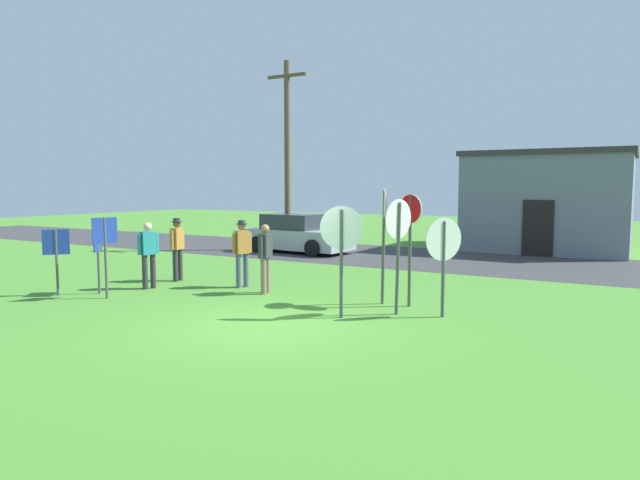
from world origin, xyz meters
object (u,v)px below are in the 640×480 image
utility_pole (287,152)px  stop_sign_nearest (341,241)px  person_in_blue (265,255)px  person_on_left (177,245)px  info_panel_leftmost (98,248)px  info_panel_middle (56,250)px  stop_sign_center_cluster (384,228)px  info_panel_rightmost (105,243)px  person_with_sunhat (242,248)px  person_in_dark_shirt (148,252)px  stop_sign_leaning_left (444,250)px  stop_sign_low_front (410,232)px  parked_car_on_street (297,235)px  stop_sign_leaning_right (398,235)px

utility_pole → stop_sign_nearest: size_ratio=3.44×
utility_pole → person_in_blue: 10.14m
person_on_left → person_in_blue: bearing=-5.5°
info_panel_leftmost → info_panel_middle: info_panel_leftmost is taller
stop_sign_center_cluster → info_panel_rightmost: stop_sign_center_cluster is taller
person_with_sunhat → person_on_left: bearing=-177.5°
person_in_dark_shirt → stop_sign_leaning_left: bearing=4.9°
person_on_left → info_panel_leftmost: bearing=-97.8°
person_in_blue → info_panel_middle: 4.96m
utility_pole → stop_sign_low_front: 11.86m
parked_car_on_street → info_panel_rightmost: bearing=-83.8°
stop_sign_nearest → person_in_dark_shirt: 5.79m
person_on_left → stop_sign_leaning_left: bearing=-4.5°
stop_sign_center_cluster → person_in_dark_shirt: (-5.93, -1.24, -0.75)m
person_in_blue → info_panel_leftmost: bearing=-149.7°
person_on_left → info_panel_leftmost: person_on_left is taller
info_panel_rightmost → utility_pole: bearing=100.2°
stop_sign_leaning_right → info_panel_rightmost: 6.76m
stop_sign_center_cluster → stop_sign_nearest: stop_sign_center_cluster is taller
person_with_sunhat → info_panel_rightmost: info_panel_rightmost is taller
person_in_dark_shirt → info_panel_leftmost: 1.23m
stop_sign_nearest → info_panel_middle: bearing=-169.3°
person_in_dark_shirt → info_panel_leftmost: bearing=-116.2°
parked_car_on_street → person_in_dark_shirt: bearing=-83.4°
parked_car_on_street → info_panel_rightmost: size_ratio=2.35×
stop_sign_center_cluster → stop_sign_low_front: size_ratio=1.05×
parked_car_on_street → person_on_left: size_ratio=2.55×
parked_car_on_street → info_panel_leftmost: bearing=-87.2°
stop_sign_center_cluster → stop_sign_nearest: bearing=-96.4°
utility_pole → person_in_dark_shirt: bearing=-78.8°
person_with_sunhat → info_panel_leftmost: size_ratio=1.06×
utility_pole → info_panel_leftmost: 10.90m
parked_car_on_street → stop_sign_nearest: 11.41m
person_with_sunhat → info_panel_middle: size_ratio=1.10×
stop_sign_nearest → person_in_blue: size_ratio=1.32×
stop_sign_leaning_right → stop_sign_leaning_left: bearing=15.6°
person_with_sunhat → stop_sign_low_front: bearing=-0.8°
utility_pole → info_panel_middle: bearing=-86.7°
utility_pole → person_in_blue: (4.80, -8.39, -3.05)m
info_panel_leftmost → info_panel_rightmost: bearing=-25.4°
person_on_left → stop_sign_low_front: bearing=0.3°
utility_pole → stop_sign_leaning_left: utility_pole is taller
info_panel_middle → person_on_left: bearing=71.5°
stop_sign_low_front → info_panel_rightmost: stop_sign_low_front is taller
stop_sign_center_cluster → stop_sign_leaning_left: (1.54, -0.59, -0.34)m
info_panel_rightmost → stop_sign_leaning_right: bearing=15.4°
info_panel_middle → person_in_blue: bearing=32.7°
utility_pole → person_in_blue: bearing=-60.2°
utility_pole → stop_sign_leaning_right: bearing=-46.6°
parked_car_on_street → person_in_dark_shirt: size_ratio=2.62×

